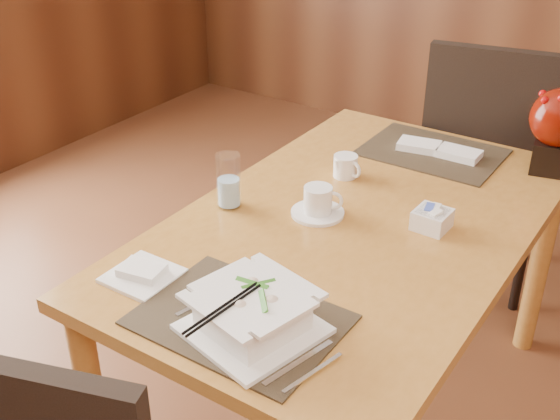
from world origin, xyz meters
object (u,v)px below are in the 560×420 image
Objects in this scene: coffee_cup at (318,203)px; creamer_jug at (345,166)px; water_glass at (228,181)px; soup_setting at (252,314)px; bread_plate at (143,276)px; dining_table at (354,249)px; berry_decor at (559,126)px; sugar_caddy at (432,219)px; far_chair at (487,157)px.

creamer_jug is (-0.05, 0.26, -0.00)m from coffee_cup.
water_glass reaches higher than creamer_jug.
soup_setting is 0.83m from creamer_jug.
dining_table is at bearing 61.04° from bread_plate.
creamer_jug is 0.79m from bread_plate.
dining_table is 0.77m from berry_decor.
soup_setting is at bearing -3.75° from bread_plate.
water_glass is 1.02× the size of bread_plate.
dining_table is at bearing -158.96° from sugar_caddy.
soup_setting is 0.56m from coffee_cup.
bread_plate is (-0.67, -1.18, -0.15)m from berry_decor.
coffee_cup is at bearing -59.03° from creamer_jug.
coffee_cup is at bearing 69.28° from far_chair.
coffee_cup is 1.67× the size of sugar_caddy.
soup_setting reaches higher than bread_plate.
bread_plate is at bearing -119.73° from berry_decor.
creamer_jug is 0.79m from far_chair.
soup_setting is 3.20× the size of creamer_jug.
dining_table is 0.24m from sugar_caddy.
water_glass reaches higher than dining_table.
dining_table is 9.35× the size of bread_plate.
berry_decor reaches higher than dining_table.
berry_decor is at bearing 72.65° from sugar_caddy.
creamer_jug is (-0.21, 0.80, -0.02)m from soup_setting.
coffee_cup reaches higher than creamer_jug.
far_chair reaches higher than berry_decor.
berry_decor is (0.48, 0.66, 0.12)m from coffee_cup.
dining_table is 0.17m from coffee_cup.
sugar_caddy is (0.30, 0.11, -0.01)m from coffee_cup.
far_chair reaches higher than dining_table.
coffee_cup is 0.26m from water_glass.
creamer_jug reaches higher than dining_table.
dining_table is 0.31m from creamer_jug.
bread_plate is (-0.20, -0.51, -0.03)m from coffee_cup.
sugar_caddy is (0.15, 0.64, -0.02)m from soup_setting.
coffee_cup is at bearing 69.11° from bread_plate.
water_glass reaches higher than soup_setting.
soup_setting reaches higher than coffee_cup.
water_glass is at bearing -98.24° from creamer_jug.
far_chair is at bearing 85.87° from dining_table.
soup_setting is at bearing -102.83° from sugar_caddy.
berry_decor reaches higher than bread_plate.
coffee_cup is at bearing -125.67° from berry_decor.
soup_setting is 0.36m from bread_plate.
berry_decor is (0.17, 0.56, 0.13)m from sugar_caddy.
far_chair is at bearing 98.14° from sugar_caddy.
creamer_jug is at bearing 101.87° from coffee_cup.
creamer_jug is 0.36× the size of berry_decor.
water_glass is at bearing 58.43° from far_chair.
sugar_caddy is at bearing 90.59° from soup_setting.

